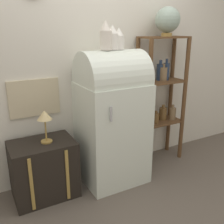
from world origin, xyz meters
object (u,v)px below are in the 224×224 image
Objects in this scene: suitcase_trunk at (44,169)px; globe at (168,20)px; refrigerator at (112,116)px; vase_right at (119,39)px; vase_left at (106,36)px; vase_center at (113,38)px; desk_lamp at (45,118)px.

suitcase_trunk is 2.09m from globe.
vase_right is (0.08, 0.00, 0.79)m from refrigerator.
refrigerator is 5.16× the size of vase_left.
vase_left is at bearing -175.01° from vase_right.
globe is 0.78m from vase_center.
globe is 1.54× the size of vase_right.
refrigerator is 1.25m from globe.
suitcase_trunk is at bearing -177.84° from globe.
desk_lamp is (-0.63, 0.04, -0.73)m from vase_left.
vase_left reaches higher than vase_center.
vase_left is at bearing -169.11° from vase_center.
suitcase_trunk is at bearing 177.16° from vase_center.
vase_left is 1.34× the size of vase_right.
refrigerator is 6.92× the size of vase_right.
suitcase_trunk is 1.50m from vase_right.
vase_right reaches higher than refrigerator.
suitcase_trunk is 2.62× the size of vase_center.
globe is (0.76, 0.10, 0.98)m from refrigerator.
vase_center is (-0.76, -0.10, -0.18)m from globe.
refrigerator is at bearing -179.07° from vase_right.
vase_center is at bearing 29.19° from refrigerator.
refrigerator is 2.32× the size of suitcase_trunk.
desk_lamp is at bearing 177.78° from refrigerator.
refrigerator is at bearing -150.81° from vase_center.
suitcase_trunk is at bearing 176.83° from refrigerator.
vase_right reaches higher than desk_lamp.
vase_left is 0.09m from vase_center.
globe reaches higher than vase_left.
vase_center reaches higher than suitcase_trunk.
vase_left reaches higher than suitcase_trunk.
desk_lamp is (-1.48, -0.07, -0.89)m from globe.
vase_center is at bearing 10.89° from vase_left.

